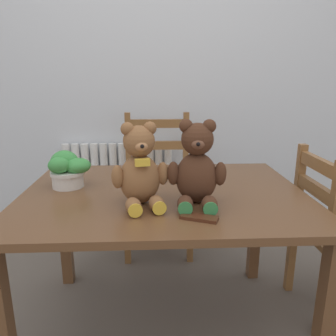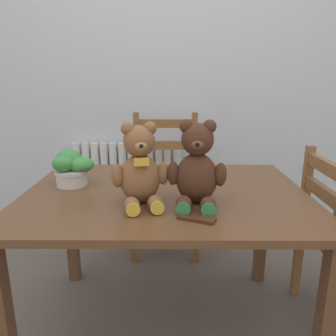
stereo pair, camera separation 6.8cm
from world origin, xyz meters
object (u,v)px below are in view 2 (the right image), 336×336
wooden_chair_behind (165,185)px  teddy_bear_left (140,169)px  chocolate_bar (197,218)px  teddy_bear_right (197,169)px  potted_plant (72,168)px

wooden_chair_behind → teddy_bear_left: 1.06m
chocolate_bar → teddy_bear_right: bearing=86.4°
chocolate_bar → wooden_chair_behind: bearing=96.3°
wooden_chair_behind → teddy_bear_right: bearing=97.9°
teddy_bear_left → chocolate_bar: bearing=130.5°
wooden_chair_behind → teddy_bear_right: 1.07m
teddy_bear_left → potted_plant: bearing=-46.4°
teddy_bear_left → teddy_bear_right: bearing=168.0°
teddy_bear_right → wooden_chair_behind: bearing=-77.1°
potted_plant → chocolate_bar: potted_plant is taller
wooden_chair_behind → potted_plant: wooden_chair_behind is taller
wooden_chair_behind → chocolate_bar: (0.13, -1.15, 0.26)m
potted_plant → teddy_bear_left: bearing=-34.5°
teddy_bear_left → potted_plant: teddy_bear_left is taller
wooden_chair_behind → chocolate_bar: size_ratio=7.34×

